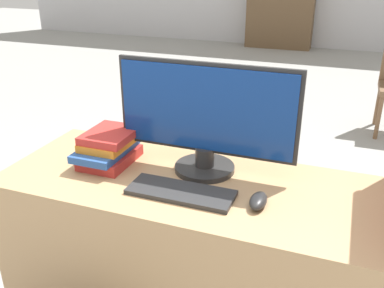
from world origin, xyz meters
The scene contains 5 objects.
desk centered at (0.00, 0.28, 0.36)m, with size 1.40×0.56×0.73m.
monitor centered at (0.01, 0.38, 0.94)m, with size 0.67×0.22×0.41m.
keyboard centered at (-0.01, 0.18, 0.74)m, with size 0.36×0.14×0.02m.
mouse centered at (0.25, 0.20, 0.75)m, with size 0.05×0.11×0.04m.
book_stack centered at (-0.36, 0.31, 0.79)m, with size 0.18×0.26×0.13m.
Camera 1 is at (0.47, -0.98, 1.46)m, focal length 40.00 mm.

